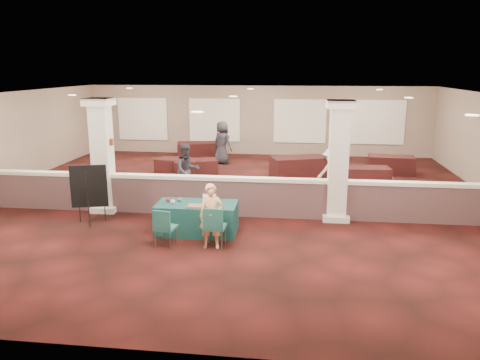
# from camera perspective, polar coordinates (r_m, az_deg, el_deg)

# --- Properties ---
(ground) EXTENTS (16.00, 16.00, 0.00)m
(ground) POSITION_cam_1_polar(r_m,az_deg,el_deg) (14.52, -0.79, -2.49)
(ground) COLOR #421210
(ground) RESTS_ON ground
(wall_back) EXTENTS (16.00, 0.04, 3.20)m
(wall_back) POSITION_cam_1_polar(r_m,az_deg,el_deg) (22.03, 2.06, 7.26)
(wall_back) COLOR #86705C
(wall_back) RESTS_ON ground
(wall_front) EXTENTS (16.00, 0.04, 3.20)m
(wall_front) POSITION_cam_1_polar(r_m,az_deg,el_deg) (6.58, -10.50, -8.17)
(wall_front) COLOR #86705C
(wall_front) RESTS_ON ground
(ceiling) EXTENTS (16.00, 16.00, 0.02)m
(ceiling) POSITION_cam_1_polar(r_m,az_deg,el_deg) (13.97, -0.84, 10.22)
(ceiling) COLOR silver
(ceiling) RESTS_ON wall_back
(partition_wall) EXTENTS (15.60, 0.28, 1.10)m
(partition_wall) POSITION_cam_1_polar(r_m,az_deg,el_deg) (12.93, -1.71, -1.90)
(partition_wall) COLOR brown
(partition_wall) RESTS_ON ground
(column_left) EXTENTS (0.72, 0.72, 3.20)m
(column_left) POSITION_cam_1_polar(r_m,az_deg,el_deg) (13.67, -16.43, 2.99)
(column_left) COLOR white
(column_left) RESTS_ON ground
(column_right) EXTENTS (0.72, 0.72, 3.20)m
(column_right) POSITION_cam_1_polar(r_m,az_deg,el_deg) (12.59, 11.89, 2.39)
(column_right) COLOR white
(column_right) RESTS_ON ground
(sconce_left) EXTENTS (0.12, 0.12, 0.18)m
(sconce_left) POSITION_cam_1_polar(r_m,az_deg,el_deg) (13.72, -17.60, 4.49)
(sconce_left) COLOR brown
(sconce_left) RESTS_ON column_left
(sconce_right) EXTENTS (0.12, 0.12, 0.18)m
(sconce_right) POSITION_cam_1_polar(r_m,az_deg,el_deg) (13.50, -15.44, 4.49)
(sconce_right) COLOR brown
(sconce_right) RESTS_ON column_left
(near_table) EXTENTS (1.99, 1.02, 0.76)m
(near_table) POSITION_cam_1_polar(r_m,az_deg,el_deg) (11.67, -5.27, -4.65)
(near_table) COLOR #0F3834
(near_table) RESTS_ON ground
(conf_chair_main) EXTENTS (0.50, 0.51, 0.96)m
(conf_chair_main) POSITION_cam_1_polar(r_m,az_deg,el_deg) (10.62, -3.17, -5.39)
(conf_chair_main) COLOR #205F54
(conf_chair_main) RESTS_ON ground
(conf_chair_side) EXTENTS (0.52, 0.52, 0.90)m
(conf_chair_side) POSITION_cam_1_polar(r_m,az_deg,el_deg) (10.80, -9.24, -5.43)
(conf_chair_side) COLOR #205F54
(conf_chair_side) RESTS_ON ground
(easel_board) EXTENTS (0.92, 0.54, 1.58)m
(easel_board) POSITION_cam_1_polar(r_m,az_deg,el_deg) (12.71, -17.94, -0.80)
(easel_board) COLOR black
(easel_board) RESTS_ON ground
(woman) EXTENTS (0.58, 0.42, 1.49)m
(woman) POSITION_cam_1_polar(r_m,az_deg,el_deg) (10.59, -3.51, -4.42)
(woman) COLOR #F8AB6B
(woman) RESTS_ON ground
(far_table_front_left) EXTENTS (1.80, 1.17, 0.67)m
(far_table_front_left) POSITION_cam_1_polar(r_m,az_deg,el_deg) (17.77, -7.48, 1.50)
(far_table_front_left) COLOR black
(far_table_front_left) RESTS_ON ground
(far_table_front_center) EXTENTS (1.78, 1.31, 0.65)m
(far_table_front_center) POSITION_cam_1_polar(r_m,az_deg,el_deg) (17.63, -5.47, 1.42)
(far_table_front_center) COLOR black
(far_table_front_center) RESTS_ON ground
(far_table_front_right) EXTENTS (1.71, 0.95, 0.67)m
(far_table_front_right) POSITION_cam_1_polar(r_m,az_deg,el_deg) (16.76, 14.96, 0.41)
(far_table_front_right) COLOR black
(far_table_front_right) RESTS_ON ground
(far_table_back_left) EXTENTS (2.00, 1.32, 0.75)m
(far_table_back_left) POSITION_cam_1_polar(r_m,az_deg,el_deg) (21.11, -5.12, 3.57)
(far_table_back_left) COLOR black
(far_table_back_left) RESTS_ON ground
(far_table_back_center) EXTENTS (2.23, 1.63, 0.82)m
(far_table_back_center) POSITION_cam_1_polar(r_m,az_deg,el_deg) (17.40, 7.20, 1.49)
(far_table_back_center) COLOR black
(far_table_back_center) RESTS_ON ground
(far_table_back_right) EXTENTS (1.79, 1.02, 0.70)m
(far_table_back_right) POSITION_cam_1_polar(r_m,az_deg,el_deg) (18.99, 17.93, 1.77)
(far_table_back_right) COLOR black
(far_table_back_right) RESTS_ON ground
(attendee_a) EXTENTS (0.94, 0.83, 1.71)m
(attendee_a) POSITION_cam_1_polar(r_m,az_deg,el_deg) (14.77, -6.47, 1.13)
(attendee_a) COLOR black
(attendee_a) RESTS_ON ground
(attendee_b) EXTENTS (1.09, 1.04, 1.61)m
(attendee_b) POSITION_cam_1_polar(r_m,az_deg,el_deg) (14.79, 11.10, 0.79)
(attendee_b) COLOR beige
(attendee_b) RESTS_ON ground
(attendee_c) EXTENTS (0.94, 1.02, 1.61)m
(attendee_c) POSITION_cam_1_polar(r_m,az_deg,el_deg) (17.48, 11.22, 2.73)
(attendee_c) COLOR black
(attendee_c) RESTS_ON ground
(attendee_d) EXTENTS (1.02, 0.88, 1.82)m
(attendee_d) POSITION_cam_1_polar(r_m,az_deg,el_deg) (19.87, -2.18, 4.56)
(attendee_d) COLOR black
(attendee_d) RESTS_ON ground
(laptop_base) EXTENTS (0.35, 0.24, 0.02)m
(laptop_base) POSITION_cam_1_polar(r_m,az_deg,el_deg) (11.45, -3.83, -2.95)
(laptop_base) COLOR #BDBDC1
(laptop_base) RESTS_ON near_table
(laptop_screen) EXTENTS (0.34, 0.02, 0.23)m
(laptop_screen) POSITION_cam_1_polar(r_m,az_deg,el_deg) (11.52, -3.74, -2.19)
(laptop_screen) COLOR #BDBDC1
(laptop_screen) RESTS_ON near_table
(screen_glow) EXTENTS (0.31, 0.01, 0.20)m
(screen_glow) POSITION_cam_1_polar(r_m,az_deg,el_deg) (11.52, -3.75, -2.28)
(screen_glow) COLOR silver
(screen_glow) RESTS_ON near_table
(knitting) EXTENTS (0.42, 0.32, 0.03)m
(knitting) POSITION_cam_1_polar(r_m,az_deg,el_deg) (11.30, -5.31, -3.17)
(knitting) COLOR #BA681D
(knitting) RESTS_ON near_table
(yarn_cream) EXTENTS (0.11, 0.11, 0.11)m
(yarn_cream) POSITION_cam_1_polar(r_m,az_deg,el_deg) (11.56, -8.19, -2.64)
(yarn_cream) COLOR beige
(yarn_cream) RESTS_ON near_table
(yarn_red) EXTENTS (0.10, 0.10, 0.10)m
(yarn_red) POSITION_cam_1_polar(r_m,az_deg,el_deg) (11.75, -8.74, -2.43)
(yarn_red) COLOR maroon
(yarn_red) RESTS_ON near_table
(yarn_grey) EXTENTS (0.11, 0.11, 0.11)m
(yarn_grey) POSITION_cam_1_polar(r_m,az_deg,el_deg) (11.75, -7.43, -2.36)
(yarn_grey) COLOR #505055
(yarn_grey) RESTS_ON near_table
(scissors) EXTENTS (0.13, 0.03, 0.01)m
(scissors) POSITION_cam_1_polar(r_m,az_deg,el_deg) (11.16, -2.20, -3.37)
(scissors) COLOR #B01312
(scissors) RESTS_ON near_table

